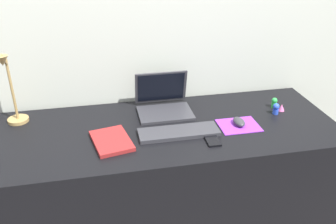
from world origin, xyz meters
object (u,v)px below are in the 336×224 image
(desk_lamp, at_px, (11,92))
(cell_phone, at_px, (212,139))
(toy_figurine_pink, at_px, (282,107))
(toy_figurine_green, at_px, (274,102))
(keyboard, at_px, (179,132))
(notebook_pad, at_px, (112,141))
(mouse, at_px, (239,122))
(laptop, at_px, (163,101))
(toy_figurine_blue, at_px, (276,108))

(desk_lamp, bearing_deg, cell_phone, -20.80)
(toy_figurine_pink, relative_size, toy_figurine_green, 0.66)
(keyboard, bearing_deg, notebook_pad, -177.40)
(keyboard, xyz_separation_m, desk_lamp, (-0.82, 0.27, 0.18))
(keyboard, relative_size, cell_phone, 3.20)
(keyboard, relative_size, mouse, 4.27)
(cell_phone, xyz_separation_m, toy_figurine_green, (0.46, 0.28, 0.03))
(laptop, distance_m, desk_lamp, 0.81)
(notebook_pad, bearing_deg, toy_figurine_green, 0.55)
(toy_figurine_green, bearing_deg, desk_lamp, 176.50)
(keyboard, height_order, toy_figurine_pink, toy_figurine_pink)
(mouse, xyz_separation_m, notebook_pad, (-0.67, -0.04, -0.01))
(laptop, bearing_deg, mouse, -35.95)
(desk_lamp, bearing_deg, notebook_pad, -31.19)
(toy_figurine_blue, bearing_deg, cell_phone, -155.33)
(cell_phone, bearing_deg, keyboard, 148.30)
(toy_figurine_green, relative_size, toy_figurine_blue, 0.94)
(notebook_pad, height_order, toy_figurine_blue, toy_figurine_blue)
(mouse, relative_size, desk_lamp, 0.24)
(laptop, xyz_separation_m, desk_lamp, (-0.79, -0.01, 0.14))
(laptop, distance_m, notebook_pad, 0.44)
(toy_figurine_pink, bearing_deg, cell_phone, -154.68)
(toy_figurine_pink, distance_m, toy_figurine_blue, 0.06)
(keyboard, relative_size, toy_figurine_green, 6.83)
(notebook_pad, relative_size, toy_figurine_blue, 3.77)
(notebook_pad, distance_m, toy_figurine_pink, 0.99)
(toy_figurine_green, bearing_deg, toy_figurine_pink, -64.58)
(keyboard, height_order, cell_phone, keyboard)
(mouse, distance_m, notebook_pad, 0.67)
(cell_phone, bearing_deg, toy_figurine_green, 31.48)
(cell_phone, xyz_separation_m, desk_lamp, (-0.97, 0.37, 0.18))
(mouse, distance_m, toy_figurine_pink, 0.32)
(mouse, distance_m, cell_phone, 0.22)
(laptop, height_order, toy_figurine_green, laptop)
(mouse, relative_size, toy_figurine_green, 1.60)
(keyboard, bearing_deg, toy_figurine_green, 17.02)
(toy_figurine_blue, bearing_deg, laptop, 163.91)
(desk_lamp, distance_m, notebook_pad, 0.59)
(keyboard, distance_m, toy_figurine_green, 0.64)
(mouse, xyz_separation_m, toy_figurine_green, (0.28, 0.16, 0.01))
(keyboard, xyz_separation_m, cell_phone, (0.15, -0.09, -0.01))
(mouse, xyz_separation_m, cell_phone, (-0.19, -0.12, -0.02))
(keyboard, bearing_deg, cell_phone, -32.20)
(laptop, relative_size, toy_figurine_blue, 4.71)
(notebook_pad, bearing_deg, mouse, -8.06)
(mouse, bearing_deg, toy_figurine_green, 30.24)
(desk_lamp, height_order, toy_figurine_green, desk_lamp)
(keyboard, bearing_deg, toy_figurine_blue, 10.55)
(notebook_pad, distance_m, toy_figurine_green, 0.97)
(laptop, xyz_separation_m, keyboard, (0.03, -0.28, -0.04))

